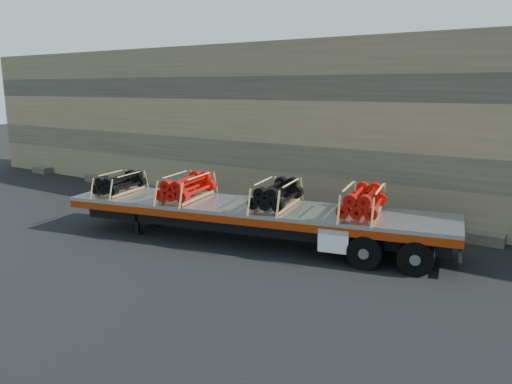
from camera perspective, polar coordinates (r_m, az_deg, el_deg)
ground at (r=16.85m, az=-2.53°, el=-5.86°), size 120.00×120.00×0.00m
rock_wall at (r=21.67m, az=7.78°, el=7.46°), size 44.00×3.00×7.00m
trailer at (r=16.70m, az=-0.37°, el=-3.67°), size 13.24×5.29×1.30m
bundle_front at (r=19.02m, az=-15.26°, el=0.92°), size 1.40×2.15×0.70m
bundle_midfront at (r=17.50m, az=-7.87°, el=0.50°), size 1.63×2.51×0.82m
bundle_midrear at (r=16.16m, az=2.39°, el=-0.36°), size 1.62×2.48×0.81m
bundle_rear at (r=15.50m, az=12.14°, el=-1.12°), size 1.64×2.52×0.82m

